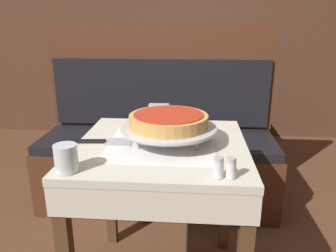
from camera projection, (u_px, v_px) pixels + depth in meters
name	position (u px, v px, depth m)	size (l,w,h in m)	color
dining_table_front	(161.00, 165.00, 1.40)	(0.71, 0.71, 0.74)	beige
dining_table_rear	(197.00, 86.00, 3.10)	(0.74, 0.74, 0.75)	#194799
booth_bench	(158.00, 154.00, 2.28)	(1.58, 0.54, 1.22)	#4C2819
back_wall_panel	(183.00, 24.00, 3.41)	(6.00, 0.04, 2.40)	#4C2D1E
pizza_pan_stand	(169.00, 129.00, 1.34)	(0.39, 0.39, 0.07)	#ADADB2
deep_dish_pizza	(169.00, 120.00, 1.33)	(0.32, 0.32, 0.05)	tan
pizza_server	(100.00, 142.00, 1.38)	(0.30, 0.10, 0.01)	#BCBCC1
water_glass_near	(66.00, 158.00, 1.10)	(0.08, 0.08, 0.09)	silver
salt_shaker	(219.00, 168.00, 1.06)	(0.03, 0.03, 0.07)	silver
pepper_shaker	(231.00, 168.00, 1.06)	(0.03, 0.03, 0.07)	silver
napkin_holder	(159.00, 113.00, 1.65)	(0.10, 0.05, 0.09)	#B2B2B7
condiment_caddy	(209.00, 72.00, 2.99)	(0.12, 0.12, 0.15)	black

